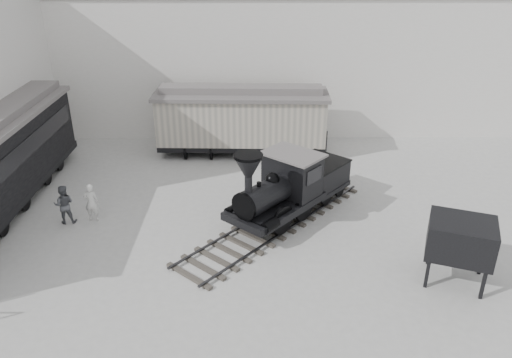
{
  "coord_description": "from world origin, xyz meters",
  "views": [
    {
      "loc": [
        0.5,
        -14.76,
        10.79
      ],
      "look_at": [
        0.64,
        3.73,
        2.0
      ],
      "focal_mm": 35.0,
      "sensor_mm": 36.0,
      "label": 1
    }
  ],
  "objects_px": {
    "coal_hopper": "(460,243)",
    "visitor_b": "(64,204)",
    "boxcar": "(241,118)",
    "visitor_a": "(91,202)",
    "locomotive": "(287,190)"
  },
  "relations": [
    {
      "from": "locomotive",
      "to": "visitor_b",
      "type": "height_order",
      "value": "locomotive"
    },
    {
      "from": "coal_hopper",
      "to": "boxcar",
      "type": "bearing_deg",
      "value": 143.65
    },
    {
      "from": "coal_hopper",
      "to": "visitor_a",
      "type": "bearing_deg",
      "value": -176.44
    },
    {
      "from": "boxcar",
      "to": "coal_hopper",
      "type": "xyz_separation_m",
      "value": [
        7.66,
        -11.9,
        -0.48
      ]
    },
    {
      "from": "locomotive",
      "to": "visitor_b",
      "type": "relative_size",
      "value": 5.35
    },
    {
      "from": "locomotive",
      "to": "boxcar",
      "type": "xyz_separation_m",
      "value": [
        -2.05,
        7.42,
        0.68
      ]
    },
    {
      "from": "visitor_b",
      "to": "coal_hopper",
      "type": "distance_m",
      "value": 15.56
    },
    {
      "from": "visitor_b",
      "to": "coal_hopper",
      "type": "relative_size",
      "value": 0.65
    },
    {
      "from": "visitor_a",
      "to": "visitor_b",
      "type": "xyz_separation_m",
      "value": [
        -1.1,
        -0.19,
        0.01
      ]
    },
    {
      "from": "visitor_b",
      "to": "coal_hopper",
      "type": "height_order",
      "value": "coal_hopper"
    },
    {
      "from": "coal_hopper",
      "to": "visitor_b",
      "type": "bearing_deg",
      "value": -174.58
    },
    {
      "from": "boxcar",
      "to": "visitor_a",
      "type": "bearing_deg",
      "value": -127.7
    },
    {
      "from": "boxcar",
      "to": "visitor_b",
      "type": "bearing_deg",
      "value": -131.61
    },
    {
      "from": "visitor_a",
      "to": "visitor_b",
      "type": "relative_size",
      "value": 0.99
    },
    {
      "from": "visitor_a",
      "to": "coal_hopper",
      "type": "distance_m",
      "value": 14.56
    }
  ]
}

